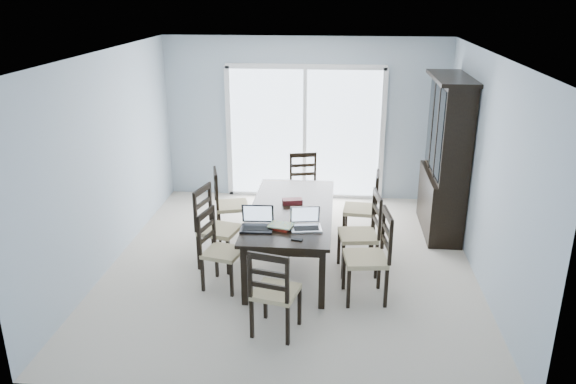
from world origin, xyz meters
name	(u,v)px	position (x,y,z in m)	size (l,w,h in m)	color
floor	(291,264)	(0.00, 0.00, 0.00)	(5.00, 5.00, 0.00)	beige
ceiling	(292,54)	(0.00, 0.00, 2.60)	(5.00, 5.00, 0.00)	white
back_wall	(305,120)	(0.00, 2.50, 1.30)	(4.50, 0.02, 2.60)	#A2B3C2
wall_left	(108,161)	(-2.25, 0.00, 1.30)	(0.02, 5.00, 2.60)	#A2B3C2
wall_right	(486,171)	(2.25, 0.00, 1.30)	(0.02, 5.00, 2.60)	#A2B3C2
balcony	(308,179)	(0.00, 3.50, -0.05)	(4.50, 2.00, 0.10)	gray
railing	(311,135)	(0.00, 4.50, 0.55)	(4.50, 0.06, 1.10)	#99999E
dining_table	(291,215)	(0.00, 0.00, 0.67)	(1.00, 2.20, 0.75)	black
china_hutch	(445,159)	(2.02, 1.25, 1.07)	(0.50, 1.38, 2.20)	black
sliding_door	(305,133)	(0.00, 2.48, 1.09)	(2.52, 0.05, 2.18)	silver
chair_left_near	(215,241)	(-0.82, -0.61, 0.56)	(0.50, 0.49, 1.07)	black
chair_left_mid	(212,218)	(-0.98, -0.08, 0.62)	(0.54, 0.53, 1.17)	black
chair_left_far	(225,197)	(-0.98, 0.73, 0.60)	(0.54, 0.53, 1.14)	black
chair_right_near	(375,247)	(0.98, -0.73, 0.63)	(0.52, 0.50, 1.20)	black
chair_right_mid	(367,224)	(0.92, -0.09, 0.62)	(0.51, 0.50, 1.17)	black
chair_right_far	(368,200)	(0.96, 0.76, 0.61)	(0.48, 0.47, 1.15)	black
chair_end_near	(272,284)	(-0.04, -1.57, 0.58)	(0.50, 0.51, 1.10)	black
chair_end_far	(304,178)	(0.05, 1.66, 0.58)	(0.50, 0.51, 1.10)	black
laptop_dark	(257,224)	(-0.33, -0.66, 0.81)	(0.37, 0.27, 0.25)	black
laptop_silver	(306,225)	(0.22, -0.60, 0.81)	(0.37, 0.29, 0.23)	silver
book_stack	(280,226)	(-0.07, -0.60, 0.77)	(0.31, 0.26, 0.04)	maroon
cell_phone	(297,239)	(0.14, -0.90, 0.76)	(0.12, 0.05, 0.01)	black
game_box	(292,201)	(0.00, 0.17, 0.78)	(0.24, 0.12, 0.06)	#470E1B
hot_tub	(267,152)	(-0.77, 3.60, 0.42)	(1.73, 1.57, 0.85)	maroon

